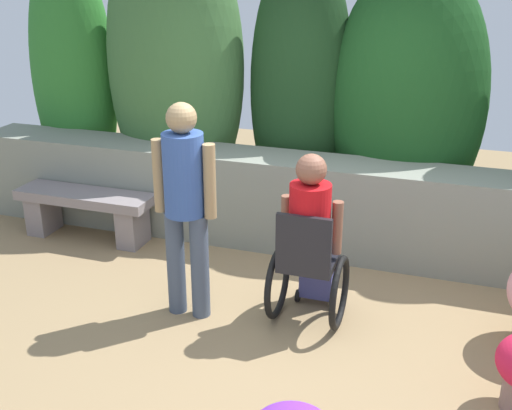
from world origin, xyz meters
name	(u,v)px	position (x,y,z in m)	size (l,w,h in m)	color
ground_plane	(287,330)	(0.00, 0.00, 0.00)	(10.98, 10.98, 0.00)	#937853
stone_retaining_wall	(332,207)	(0.00, 1.47, 0.44)	(7.38, 0.55, 0.88)	gray
hedge_backdrop	(338,86)	(-0.12, 2.11, 1.44)	(7.55, 1.16, 3.11)	#2E782C
stone_bench	(86,208)	(-2.33, 0.98, 0.31)	(1.37, 0.39, 0.48)	gray
person_in_wheelchair	(311,244)	(0.10, 0.23, 0.62)	(0.53, 0.66, 1.33)	black
person_standing_companion	(185,198)	(-0.79, 0.01, 0.96)	(0.49, 0.30, 1.66)	#445064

